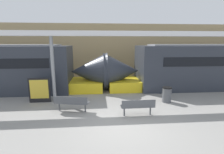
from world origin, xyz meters
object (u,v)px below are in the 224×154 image
(bench_near, at_px, (138,106))
(bench_far, at_px, (71,102))
(poster_board, at_px, (39,90))
(support_column_near, at_px, (53,70))
(trash_bin, at_px, (167,95))

(bench_near, distance_m, bench_far, 3.19)
(poster_board, xyz_separation_m, support_column_near, (0.78, 0.14, 1.13))
(bench_near, xyz_separation_m, poster_board, (-5.08, 2.32, 0.21))
(bench_far, xyz_separation_m, trash_bin, (5.18, 1.01, -0.06))
(bench_far, relative_size, support_column_near, 0.46)
(bench_near, distance_m, support_column_near, 5.13)
(trash_bin, height_order, poster_board, poster_board)
(trash_bin, relative_size, support_column_near, 0.24)
(support_column_near, bearing_deg, bench_near, -29.81)
(trash_bin, relative_size, poster_board, 0.62)
(bench_near, bearing_deg, support_column_near, 149.16)
(bench_near, xyz_separation_m, trash_bin, (2.08, 1.76, -0.06))
(trash_bin, bearing_deg, bench_near, -139.75)
(bench_near, bearing_deg, trash_bin, 39.22)
(poster_board, bearing_deg, bench_far, -38.46)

